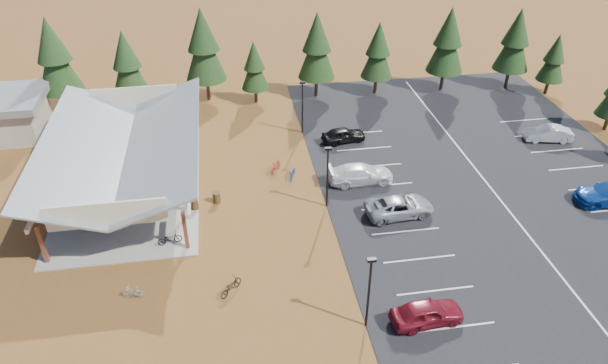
% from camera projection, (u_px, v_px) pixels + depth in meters
% --- Properties ---
extents(ground, '(140.00, 140.00, 0.00)m').
position_uv_depth(ground, '(264.00, 228.00, 39.19)').
color(ground, brown).
rests_on(ground, ground).
extents(asphalt_lot, '(27.00, 44.00, 0.04)m').
position_uv_depth(asphalt_lot, '(487.00, 183.00, 44.07)').
color(asphalt_lot, black).
rests_on(asphalt_lot, ground).
extents(concrete_pad, '(10.60, 18.60, 0.10)m').
position_uv_depth(concrete_pad, '(132.00, 186.00, 43.62)').
color(concrete_pad, gray).
rests_on(concrete_pad, ground).
extents(bike_pavilion, '(11.65, 19.40, 4.97)m').
position_uv_depth(bike_pavilion, '(124.00, 146.00, 41.54)').
color(bike_pavilion, brown).
rests_on(bike_pavilion, concrete_pad).
extents(lamp_post_0, '(0.50, 0.25, 5.14)m').
position_uv_depth(lamp_post_0, '(369.00, 288.00, 29.97)').
color(lamp_post_0, black).
rests_on(lamp_post_0, ground).
extents(lamp_post_1, '(0.50, 0.25, 5.14)m').
position_uv_depth(lamp_post_1, '(327.00, 173.00, 39.85)').
color(lamp_post_1, black).
rests_on(lamp_post_1, ground).
extents(lamp_post_2, '(0.50, 0.25, 5.14)m').
position_uv_depth(lamp_post_2, '(302.00, 104.00, 49.73)').
color(lamp_post_2, black).
rests_on(lamp_post_2, ground).
extents(trash_bin_0, '(0.60, 0.60, 0.90)m').
position_uv_depth(trash_bin_0, '(195.00, 204.00, 40.87)').
color(trash_bin_0, '#463419').
rests_on(trash_bin_0, ground).
extents(trash_bin_1, '(0.60, 0.60, 0.90)m').
position_uv_depth(trash_bin_1, '(217.00, 197.00, 41.64)').
color(trash_bin_1, '#463419').
rests_on(trash_bin_1, ground).
extents(pine_1, '(4.17, 4.17, 9.71)m').
position_uv_depth(pine_1, '(54.00, 56.00, 51.78)').
color(pine_1, '#382314').
rests_on(pine_1, ground).
extents(pine_2, '(3.57, 3.57, 8.33)m').
position_uv_depth(pine_2, '(127.00, 63.00, 52.49)').
color(pine_2, '#382314').
rests_on(pine_2, ground).
extents(pine_3, '(4.18, 4.18, 9.73)m').
position_uv_depth(pine_3, '(203.00, 45.00, 54.22)').
color(pine_3, '#382314').
rests_on(pine_3, ground).
extents(pine_4, '(2.82, 2.82, 6.57)m').
position_uv_depth(pine_4, '(254.00, 66.00, 54.79)').
color(pine_4, '#382314').
rests_on(pine_4, ground).
extents(pine_5, '(3.87, 3.87, 9.01)m').
position_uv_depth(pine_5, '(317.00, 46.00, 55.25)').
color(pine_5, '#382314').
rests_on(pine_5, ground).
extents(pine_6, '(3.35, 3.35, 7.79)m').
position_uv_depth(pine_6, '(378.00, 51.00, 56.34)').
color(pine_6, '#382314').
rests_on(pine_6, ground).
extents(pine_7, '(3.89, 3.89, 9.07)m').
position_uv_depth(pine_7, '(448.00, 40.00, 56.60)').
color(pine_7, '#382314').
rests_on(pine_7, ground).
extents(pine_8, '(3.75, 3.75, 8.73)m').
position_uv_depth(pine_8, '(516.00, 40.00, 57.35)').
color(pine_8, '#382314').
rests_on(pine_8, ground).
extents(pine_13, '(2.82, 2.82, 6.56)m').
position_uv_depth(pine_13, '(554.00, 58.00, 56.62)').
color(pine_13, '#382314').
rests_on(pine_13, ground).
extents(bike_0, '(1.82, 0.87, 0.92)m').
position_uv_depth(bike_0, '(103.00, 217.00, 39.34)').
color(bike_0, black).
rests_on(bike_0, concrete_pad).
extents(bike_1, '(1.60, 0.70, 0.93)m').
position_uv_depth(bike_1, '(78.00, 204.00, 40.75)').
color(bike_1, gray).
rests_on(bike_1, concrete_pad).
extents(bike_2, '(1.79, 0.81, 0.91)m').
position_uv_depth(bike_2, '(98.00, 179.00, 43.59)').
color(bike_2, navy).
rests_on(bike_2, concrete_pad).
extents(bike_3, '(1.61, 0.89, 0.93)m').
position_uv_depth(bike_3, '(104.00, 148.00, 47.81)').
color(bike_3, maroon).
rests_on(bike_3, concrete_pad).
extents(bike_4, '(1.80, 0.94, 0.90)m').
position_uv_depth(bike_4, '(170.00, 238.00, 37.37)').
color(bike_4, black).
rests_on(bike_4, concrete_pad).
extents(bike_5, '(1.52, 0.49, 0.90)m').
position_uv_depth(bike_5, '(161.00, 192.00, 42.13)').
color(bike_5, gray).
rests_on(bike_5, concrete_pad).
extents(bike_6, '(1.86, 0.84, 0.95)m').
position_uv_depth(bike_6, '(166.00, 165.00, 45.38)').
color(bike_6, navy).
rests_on(bike_6, concrete_pad).
extents(bike_7, '(1.63, 0.50, 0.97)m').
position_uv_depth(bike_7, '(166.00, 143.00, 48.46)').
color(bike_7, maroon).
rests_on(bike_7, concrete_pad).
extents(bike_12, '(1.76, 1.83, 0.99)m').
position_uv_depth(bike_12, '(231.00, 286.00, 33.57)').
color(bike_12, black).
rests_on(bike_12, ground).
extents(bike_13, '(1.54, 0.73, 0.89)m').
position_uv_depth(bike_13, '(134.00, 292.00, 33.20)').
color(bike_13, '#929499').
rests_on(bike_13, ground).
extents(bike_14, '(1.20, 1.93, 0.96)m').
position_uv_depth(bike_14, '(293.00, 173.00, 44.54)').
color(bike_14, '#0F4992').
rests_on(bike_14, ground).
extents(bike_15, '(1.37, 1.72, 1.04)m').
position_uv_depth(bike_15, '(276.00, 167.00, 45.25)').
color(bike_15, maroon).
rests_on(bike_15, ground).
extents(car_0, '(4.44, 2.08, 1.47)m').
position_uv_depth(car_0, '(427.00, 313.00, 31.38)').
color(car_0, maroon).
rests_on(car_0, asphalt_lot).
extents(car_2, '(5.28, 2.72, 1.42)m').
position_uv_depth(car_2, '(400.00, 207.00, 40.13)').
color(car_2, '#93979B').
rests_on(car_2, asphalt_lot).
extents(car_3, '(5.31, 2.17, 1.54)m').
position_uv_depth(car_3, '(361.00, 174.00, 43.79)').
color(car_3, white).
rests_on(car_3, asphalt_lot).
extents(car_4, '(4.20, 2.20, 1.36)m').
position_uv_depth(car_4, '(344.00, 135.00, 49.46)').
color(car_4, black).
rests_on(car_4, asphalt_lot).
extents(car_9, '(4.46, 2.31, 1.40)m').
position_uv_depth(car_9, '(548.00, 134.00, 49.62)').
color(car_9, silver).
rests_on(car_9, asphalt_lot).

